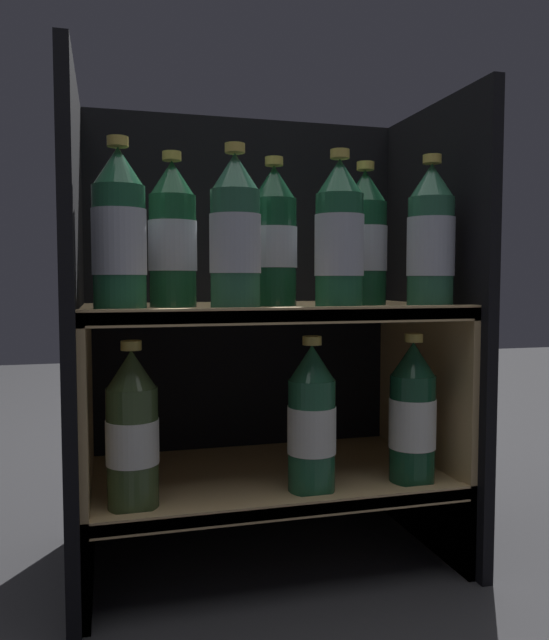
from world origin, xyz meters
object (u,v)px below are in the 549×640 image
bottle_upper_back_0 (173,238)px  bottle_upper_front_3 (431,239)px  bottle_upper_front_1 (235,235)px  bottle_lower_front_0 (132,432)px  bottle_upper_front_0 (119,233)px  bottle_lower_front_1 (312,421)px  bottle_lower_front_2 (412,415)px  bottle_upper_back_2 (365,241)px  bottle_upper_back_1 (274,239)px  bottle_upper_front_2 (339,238)px

bottle_upper_back_0 → bottle_upper_front_3: bearing=-11.7°
bottle_upper_front_1 → bottle_lower_front_0: (-0.16, 0.00, -0.30)m
bottle_upper_front_0 → bottle_lower_front_1: bottle_upper_front_0 is taller
bottle_upper_front_3 → bottle_lower_front_2: (-0.03, -0.00, -0.30)m
bottle_upper_back_2 → bottle_lower_front_0: (-0.41, -0.09, -0.30)m
bottle_upper_front_0 → bottle_lower_front_2: size_ratio=1.00×
bottle_upper_front_3 → bottle_upper_back_1: bearing=160.7°
bottle_upper_front_2 → bottle_upper_back_2: same height
bottle_upper_back_1 → bottle_upper_back_2: bearing=-0.0°
bottle_upper_back_2 → bottle_upper_front_2: bearing=-133.2°
bottle_upper_front_1 → bottle_upper_back_2: (0.25, 0.09, 0.00)m
bottle_upper_front_3 → bottle_lower_front_0: bottle_upper_front_3 is taller
bottle_upper_front_0 → bottle_upper_front_2: 0.34m
bottle_upper_front_2 → bottle_upper_back_2: 0.12m
bottle_upper_back_0 → bottle_upper_back_1: size_ratio=1.00×
bottle_upper_front_1 → bottle_lower_front_0: bearing=180.0°
bottle_upper_back_0 → bottle_lower_front_2: 0.50m
bottle_upper_back_1 → bottle_upper_back_2: 0.17m
bottle_lower_front_0 → bottle_lower_front_1: same height
bottle_upper_front_3 → bottle_lower_front_0: (-0.49, -0.00, -0.29)m
bottle_upper_front_2 → bottle_upper_front_3: 0.16m
bottle_upper_front_2 → bottle_lower_front_2: 0.32m
bottle_upper_front_0 → bottle_upper_back_0: (0.09, 0.09, 0.00)m
bottle_upper_back_0 → bottle_lower_front_0: bottle_upper_back_0 is taller
bottle_upper_front_2 → bottle_lower_front_2: bearing=-0.0°
bottle_upper_back_2 → bottle_upper_front_0: bearing=-168.4°
bottle_upper_front_0 → bottle_upper_back_1: size_ratio=1.00×
bottle_upper_back_1 → bottle_lower_front_2: size_ratio=1.00×
bottle_upper_front_0 → bottle_upper_front_2: bearing=0.0°
bottle_lower_front_2 → bottle_upper_front_3: bearing=0.0°
bottle_upper_front_2 → bottle_upper_back_1: same height
bottle_upper_front_2 → bottle_lower_front_2: bottle_upper_front_2 is taller
bottle_lower_front_1 → bottle_lower_front_2: bearing=-0.0°
bottle_upper_back_1 → bottle_lower_front_1: (0.04, -0.09, -0.30)m
bottle_upper_front_0 → bottle_lower_front_0: bottle_upper_front_0 is taller
bottle_lower_front_2 → bottle_upper_front_2: bearing=180.0°
bottle_upper_front_1 → bottle_lower_front_1: bearing=0.0°
bottle_upper_back_1 → bottle_upper_back_2: same height
bottle_upper_back_1 → bottle_upper_back_2: (0.17, -0.00, -0.00)m
bottle_upper_front_1 → bottle_lower_front_2: size_ratio=1.00×
bottle_upper_back_0 → bottle_lower_front_2: size_ratio=1.00×
bottle_lower_front_1 → bottle_lower_front_2: (0.18, -0.00, -0.00)m
bottle_upper_back_2 → bottle_lower_front_2: 0.31m
bottle_upper_front_1 → bottle_lower_front_1: bottle_upper_front_1 is taller
bottle_upper_front_1 → bottle_upper_back_2: same height
bottle_upper_front_3 → bottle_upper_back_1: same height
bottle_upper_back_2 → bottle_lower_front_2: size_ratio=1.00×
bottle_upper_back_0 → bottle_upper_back_1: (0.17, 0.00, 0.00)m
bottle_upper_front_3 → bottle_upper_back_0: 0.43m
bottle_upper_front_0 → bottle_upper_back_2: 0.43m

